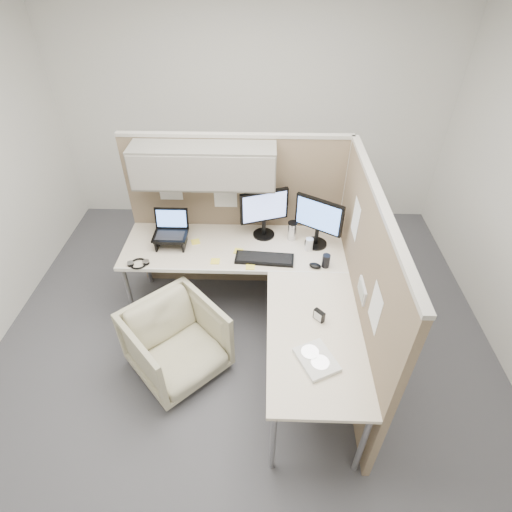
{
  "coord_description": "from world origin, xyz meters",
  "views": [
    {
      "loc": [
        0.18,
        -2.31,
        2.93
      ],
      "look_at": [
        0.1,
        0.25,
        0.85
      ],
      "focal_mm": 28.0,
      "sensor_mm": 36.0,
      "label": 1
    }
  ],
  "objects_px": {
    "office_chair": "(176,340)",
    "desk": "(259,281)",
    "keyboard": "(264,259)",
    "monitor_left": "(264,210)"
  },
  "relations": [
    {
      "from": "keyboard",
      "to": "office_chair",
      "type": "bearing_deg",
      "value": -135.9
    },
    {
      "from": "keyboard",
      "to": "desk",
      "type": "bearing_deg",
      "value": -97.19
    },
    {
      "from": "office_chair",
      "to": "keyboard",
      "type": "distance_m",
      "value": 1.0
    },
    {
      "from": "monitor_left",
      "to": "keyboard",
      "type": "distance_m",
      "value": 0.45
    },
    {
      "from": "office_chair",
      "to": "keyboard",
      "type": "height_order",
      "value": "keyboard"
    },
    {
      "from": "desk",
      "to": "keyboard",
      "type": "bearing_deg",
      "value": 78.54
    },
    {
      "from": "office_chair",
      "to": "desk",
      "type": "bearing_deg",
      "value": -14.32
    },
    {
      "from": "desk",
      "to": "monitor_left",
      "type": "relative_size",
      "value": 4.29
    },
    {
      "from": "desk",
      "to": "monitor_left",
      "type": "distance_m",
      "value": 0.67
    },
    {
      "from": "office_chair",
      "to": "monitor_left",
      "type": "distance_m",
      "value": 1.35
    }
  ]
}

